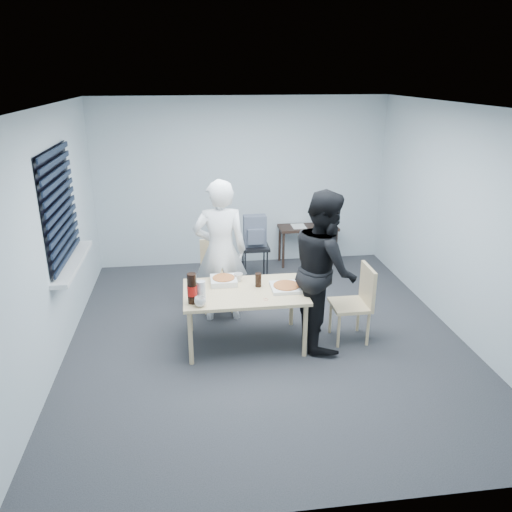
{
  "coord_description": "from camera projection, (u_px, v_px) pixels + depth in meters",
  "views": [
    {
      "loc": [
        -0.8,
        -5.12,
        2.92
      ],
      "look_at": [
        -0.1,
        0.1,
        0.97
      ],
      "focal_mm": 35.0,
      "sensor_mm": 36.0,
      "label": 1
    }
  ],
  "objects": [
    {
      "name": "plastic_cups",
      "position": [
        201.0,
        291.0,
        5.24
      ],
      "size": [
        0.1,
        0.1,
        0.22
      ],
      "primitive_type": "cylinder",
      "rotation": [
        0.0,
        0.0,
        -0.1
      ],
      "color": "silver",
      "rests_on": "dining_table"
    },
    {
      "name": "chair_right",
      "position": [
        358.0,
        298.0,
        5.65
      ],
      "size": [
        0.42,
        0.42,
        0.89
      ],
      "color": "beige",
      "rests_on": "ground"
    },
    {
      "name": "backpack",
      "position": [
        255.0,
        231.0,
        7.14
      ],
      "size": [
        0.32,
        0.24,
        0.45
      ],
      "rotation": [
        0.0,
        0.0,
        0.3
      ],
      "color": "slate",
      "rests_on": "stool"
    },
    {
      "name": "papers",
      "position": [
        299.0,
        226.0,
        7.9
      ],
      "size": [
        0.31,
        0.35,
        0.0
      ],
      "primitive_type": "cube",
      "rotation": [
        0.0,
        0.0,
        -0.41
      ],
      "color": "white",
      "rests_on": "side_table"
    },
    {
      "name": "pizza_box_a",
      "position": [
        224.0,
        280.0,
        5.68
      ],
      "size": [
        0.3,
        0.3,
        0.07
      ],
      "rotation": [
        0.0,
        0.0,
        0.12
      ],
      "color": "white",
      "rests_on": "dining_table"
    },
    {
      "name": "mug_a",
      "position": [
        200.0,
        302.0,
        5.12
      ],
      "size": [
        0.17,
        0.17,
        0.1
      ],
      "primitive_type": "imported",
      "rotation": [
        0.0,
        0.0,
        0.52
      ],
      "color": "white",
      "rests_on": "dining_table"
    },
    {
      "name": "side_table",
      "position": [
        308.0,
        231.0,
        7.93
      ],
      "size": [
        0.93,
        0.41,
        0.62
      ],
      "color": "#342119",
      "rests_on": "ground"
    },
    {
      "name": "person_black",
      "position": [
        324.0,
        269.0,
        5.48
      ],
      "size": [
        0.47,
        0.86,
        1.77
      ],
      "primitive_type": "imported",
      "rotation": [
        0.0,
        0.0,
        1.57
      ],
      "color": "black",
      "rests_on": "ground"
    },
    {
      "name": "rubber_band",
      "position": [
        266.0,
        299.0,
        5.29
      ],
      "size": [
        0.05,
        0.05,
        0.0
      ],
      "primitive_type": "torus",
      "rotation": [
        0.0,
        0.0,
        0.01
      ],
      "color": "red",
      "rests_on": "dining_table"
    },
    {
      "name": "cola_glass",
      "position": [
        258.0,
        280.0,
        5.58
      ],
      "size": [
        0.09,
        0.09,
        0.16
      ],
      "primitive_type": "cylinder",
      "rotation": [
        0.0,
        0.0,
        0.34
      ],
      "color": "black",
      "rests_on": "dining_table"
    },
    {
      "name": "chair_far",
      "position": [
        217.0,
        269.0,
        6.48
      ],
      "size": [
        0.42,
        0.42,
        0.89
      ],
      "color": "beige",
      "rests_on": "ground"
    },
    {
      "name": "person_white",
      "position": [
        220.0,
        251.0,
        6.02
      ],
      "size": [
        0.65,
        0.42,
        1.77
      ],
      "primitive_type": "imported",
      "rotation": [
        0.0,
        0.0,
        3.14
      ],
      "color": "white",
      "rests_on": "ground"
    },
    {
      "name": "black_box",
      "position": [
        321.0,
        223.0,
        7.96
      ],
      "size": [
        0.16,
        0.13,
        0.06
      ],
      "primitive_type": "cube",
      "rotation": [
        0.0,
        0.0,
        -0.33
      ],
      "color": "black",
      "rests_on": "side_table"
    },
    {
      "name": "pizza_box_b",
      "position": [
        286.0,
        287.0,
        5.54
      ],
      "size": [
        0.34,
        0.34,
        0.05
      ],
      "rotation": [
        0.0,
        0.0,
        0.21
      ],
      "color": "white",
      "rests_on": "dining_table"
    },
    {
      "name": "dining_table",
      "position": [
        245.0,
        296.0,
        5.52
      ],
      "size": [
        1.34,
        0.85,
        0.65
      ],
      "color": "beige",
      "rests_on": "ground"
    },
    {
      "name": "mug_b",
      "position": [
        238.0,
        277.0,
        5.74
      ],
      "size": [
        0.1,
        0.1,
        0.09
      ],
      "primitive_type": "imported",
      "color": "white",
      "rests_on": "dining_table"
    },
    {
      "name": "room",
      "position": [
        63.0,
        215.0,
        5.47
      ],
      "size": [
        5.0,
        5.0,
        5.0
      ],
      "color": "#292A2D",
      "rests_on": "ground"
    },
    {
      "name": "stool",
      "position": [
        255.0,
        253.0,
        7.27
      ],
      "size": [
        0.4,
        0.4,
        0.55
      ],
      "color": "black",
      "rests_on": "ground"
    },
    {
      "name": "soda_bottle",
      "position": [
        192.0,
        289.0,
        5.16
      ],
      "size": [
        0.1,
        0.1,
        0.33
      ],
      "rotation": [
        0.0,
        0.0,
        -0.02
      ],
      "color": "black",
      "rests_on": "dining_table"
    }
  ]
}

